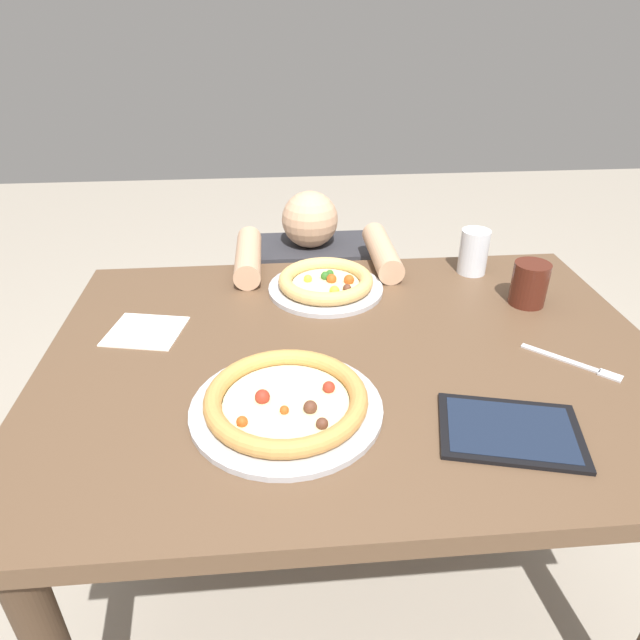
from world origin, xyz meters
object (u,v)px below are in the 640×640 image
(water_cup_clear, at_px, (474,251))
(diner_seated, at_px, (311,334))
(pizza_far, at_px, (326,283))
(tablet, at_px, (510,431))
(drink_cup_colored, at_px, (529,284))
(fork, at_px, (575,363))
(pizza_near, at_px, (286,402))

(water_cup_clear, distance_m, diner_seated, 0.67)
(water_cup_clear, bearing_deg, pizza_far, -169.33)
(water_cup_clear, height_order, tablet, water_cup_clear)
(water_cup_clear, height_order, diner_seated, diner_seated)
(drink_cup_colored, relative_size, tablet, 0.39)
(pizza_far, bearing_deg, drink_cup_colored, -12.71)
(water_cup_clear, distance_m, fork, 0.46)
(pizza_near, bearing_deg, tablet, -13.45)
(pizza_far, height_order, drink_cup_colored, drink_cup_colored)
(diner_seated, bearing_deg, tablet, -73.44)
(pizza_far, relative_size, fork, 1.83)
(drink_cup_colored, bearing_deg, diner_seated, 135.60)
(drink_cup_colored, bearing_deg, water_cup_clear, 112.65)
(fork, xyz_separation_m, tablet, (-0.21, -0.19, 0.00))
(drink_cup_colored, height_order, diner_seated, diner_seated)
(diner_seated, bearing_deg, pizza_far, -87.94)
(pizza_near, height_order, drink_cup_colored, drink_cup_colored)
(pizza_far, height_order, tablet, pizza_far)
(pizza_near, distance_m, pizza_far, 0.49)
(pizza_near, relative_size, fork, 2.19)
(pizza_near, xyz_separation_m, tablet, (0.38, -0.09, -0.02))
(pizza_far, relative_size, drink_cup_colored, 2.75)
(pizza_near, xyz_separation_m, diner_seated, (0.10, 0.85, -0.38))
(pizza_far, xyz_separation_m, tablet, (0.27, -0.56, -0.02))
(pizza_near, relative_size, water_cup_clear, 2.91)
(drink_cup_colored, xyz_separation_m, diner_seated, (-0.50, 0.49, -0.41))
(pizza_far, distance_m, fork, 0.61)
(pizza_near, relative_size, tablet, 1.28)
(pizza_near, bearing_deg, water_cup_clear, 46.41)
(pizza_near, bearing_deg, fork, 9.43)
(water_cup_clear, bearing_deg, tablet, -102.27)
(pizza_far, bearing_deg, tablet, -64.72)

